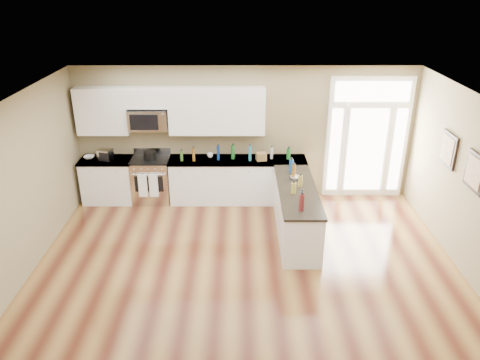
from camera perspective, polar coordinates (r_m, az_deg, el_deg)
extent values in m
plane|color=#4B2115|center=(6.95, 0.90, -16.04)|extent=(8.00, 8.00, 0.00)
plane|color=#867955|center=(9.82, 0.61, 5.72)|extent=(7.00, 0.00, 7.00)
plane|color=white|center=(5.58, 1.08, 6.58)|extent=(8.00, 8.00, 0.00)
cube|color=white|center=(10.25, -15.65, -0.09)|extent=(1.06, 0.62, 0.90)
cube|color=black|center=(10.41, -15.41, -2.10)|extent=(1.02, 0.52, 0.10)
cube|color=black|center=(10.08, -15.95, 2.36)|extent=(1.10, 0.66, 0.04)
cube|color=white|center=(9.87, -0.29, -0.09)|extent=(2.81, 0.62, 0.90)
cube|color=black|center=(10.04, -0.29, -2.18)|extent=(2.77, 0.52, 0.10)
cube|color=black|center=(9.69, -0.30, 2.45)|extent=(2.85, 0.66, 0.04)
cube|color=white|center=(8.63, 6.87, -4.01)|extent=(0.65, 2.28, 0.90)
cube|color=black|center=(8.82, 6.74, -6.30)|extent=(0.61, 2.18, 0.10)
cube|color=black|center=(8.42, 7.02, -1.18)|extent=(0.69, 2.32, 0.04)
cube|color=white|center=(9.90, -16.44, 8.08)|extent=(1.04, 0.33, 0.95)
cube|color=white|center=(9.52, -2.83, 8.41)|extent=(1.94, 0.33, 0.95)
cube|color=white|center=(9.62, -11.23, 9.84)|extent=(0.82, 0.33, 0.40)
cube|color=silver|center=(9.70, -11.06, 7.27)|extent=(0.78, 0.40, 0.42)
cube|color=black|center=(9.52, -11.64, 6.90)|extent=(0.56, 0.01, 0.32)
cube|color=white|center=(10.16, 15.19, 4.92)|extent=(1.70, 0.08, 2.60)
cube|color=white|center=(10.20, 15.11, 3.50)|extent=(0.78, 0.02, 1.80)
cube|color=white|center=(10.05, 11.47, 3.55)|extent=(0.22, 0.02, 1.80)
cube|color=white|center=(10.39, 18.64, 3.43)|extent=(0.22, 0.02, 1.80)
cube|color=white|center=(9.85, 15.89, 10.32)|extent=(1.50, 0.02, 0.40)
cube|color=black|center=(8.78, 24.07, 3.42)|extent=(0.04, 0.58, 0.58)
cube|color=#9C6A3E|center=(8.77, 23.92, 3.43)|extent=(0.01, 0.46, 0.46)
cube|color=black|center=(7.94, 26.76, 0.86)|extent=(0.04, 0.58, 0.58)
cube|color=#9C6A3E|center=(7.93, 26.60, 0.86)|extent=(0.01, 0.46, 0.46)
cube|color=silver|center=(10.04, -10.69, -0.04)|extent=(0.78, 0.64, 0.92)
cube|color=black|center=(9.86, -10.90, 2.49)|extent=(0.78, 0.60, 0.03)
cube|color=silver|center=(10.11, -10.64, 3.50)|extent=(0.78, 0.04, 0.14)
cube|color=black|center=(9.72, -11.05, -0.49)|extent=(0.58, 0.01, 0.34)
cylinder|color=silver|center=(9.62, -11.17, 0.64)|extent=(0.70, 0.02, 0.02)
cube|color=white|center=(9.73, -11.77, -0.68)|extent=(0.18, 0.02, 0.50)
cube|color=white|center=(9.68, -10.49, -0.68)|extent=(0.18, 0.02, 0.50)
cylinder|color=black|center=(9.80, -10.92, 3.03)|extent=(0.31, 0.31, 0.19)
cube|color=silver|center=(9.97, -16.09, 2.95)|extent=(0.32, 0.29, 0.23)
cube|color=olive|center=(9.60, 2.61, 2.87)|extent=(0.23, 0.19, 0.16)
imported|color=white|center=(10.21, -17.91, 2.67)|extent=(0.24, 0.24, 0.05)
imported|color=white|center=(8.80, 6.72, 0.32)|extent=(0.18, 0.18, 0.05)
imported|color=white|center=(9.79, -3.66, 3.05)|extent=(0.15, 0.15, 0.09)
cylinder|color=#19591E|center=(9.67, -0.87, 3.45)|extent=(0.08, 0.08, 0.29)
cylinder|color=navy|center=(9.05, 6.26, 1.72)|extent=(0.08, 0.08, 0.26)
cylinder|color=brown|center=(9.59, -5.67, 3.11)|extent=(0.06, 0.06, 0.28)
cylinder|color=olive|center=(8.47, 7.36, -0.09)|extent=(0.08, 0.08, 0.21)
cylinder|color=#26727F|center=(9.55, 1.23, 3.27)|extent=(0.06, 0.06, 0.32)
cylinder|color=#591919|center=(7.59, 7.53, -2.73)|extent=(0.08, 0.08, 0.29)
cylinder|color=#B2B2B7|center=(9.70, 3.88, 3.30)|extent=(0.06, 0.06, 0.24)
cylinder|color=navy|center=(9.60, -2.67, 3.34)|extent=(0.06, 0.06, 0.31)
cylinder|color=#3F7226|center=(9.64, -7.14, 2.95)|extent=(0.06, 0.06, 0.21)
cylinder|color=#19591E|center=(9.71, 5.95, 3.20)|extent=(0.08, 0.08, 0.22)
cylinder|color=navy|center=(7.89, 7.54, -2.07)|extent=(0.07, 0.07, 0.19)
cylinder|color=brown|center=(8.77, 6.54, 1.02)|extent=(0.07, 0.07, 0.27)
cylinder|color=olive|center=(8.19, 6.55, -0.98)|extent=(0.08, 0.08, 0.20)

